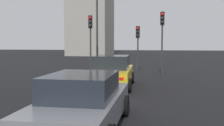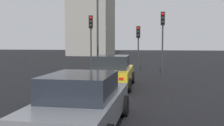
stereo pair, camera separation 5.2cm
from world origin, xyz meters
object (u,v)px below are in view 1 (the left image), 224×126
Objects in this scene: traffic_light_near_left at (90,32)px; street_lamp_kerbside at (97,20)px; car_grey_second at (83,103)px; traffic_light_far_left at (162,30)px; car_yellow_lead at (112,72)px; traffic_light_near_right at (138,39)px.

street_lamp_kerbside is at bearing 175.23° from traffic_light_near_left.
street_lamp_kerbside is (14.46, 2.92, 3.42)m from car_grey_second.
street_lamp_kerbside reaches higher than car_grey_second.
street_lamp_kerbside is at bearing -113.91° from traffic_light_far_left.
traffic_light_far_left reaches higher than car_yellow_lead.
car_yellow_lead is 6.63m from car_grey_second.
traffic_light_near_left is (11.67, 2.77, 2.29)m from car_grey_second.
traffic_light_near_left is 3.84m from traffic_light_near_right.
traffic_light_near_left is at bearing 13.14° from car_grey_second.
traffic_light_far_left is at bearing -28.88° from car_yellow_lead.
car_yellow_lead is at bearing 2.87° from car_grey_second.
car_grey_second is at bearing 3.77° from traffic_light_near_right.
traffic_light_near_right is at bearing -133.59° from traffic_light_far_left.
traffic_light_near_left is at bearing -176.99° from street_lamp_kerbside.
car_grey_second is 15.14m from street_lamp_kerbside.
street_lamp_kerbside is (2.70, 5.17, 1.01)m from traffic_light_far_left.
traffic_light_far_left is at bearing 48.43° from traffic_light_near_right.
car_yellow_lead is 0.64× the size of street_lamp_kerbside.
traffic_light_far_left reaches higher than traffic_light_near_right.
traffic_light_near_left is (5.05, 2.42, 2.24)m from car_yellow_lead.
traffic_light_near_right is (7.08, -0.81, 1.79)m from car_yellow_lead.
car_yellow_lead is 6.23m from traffic_light_far_left.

